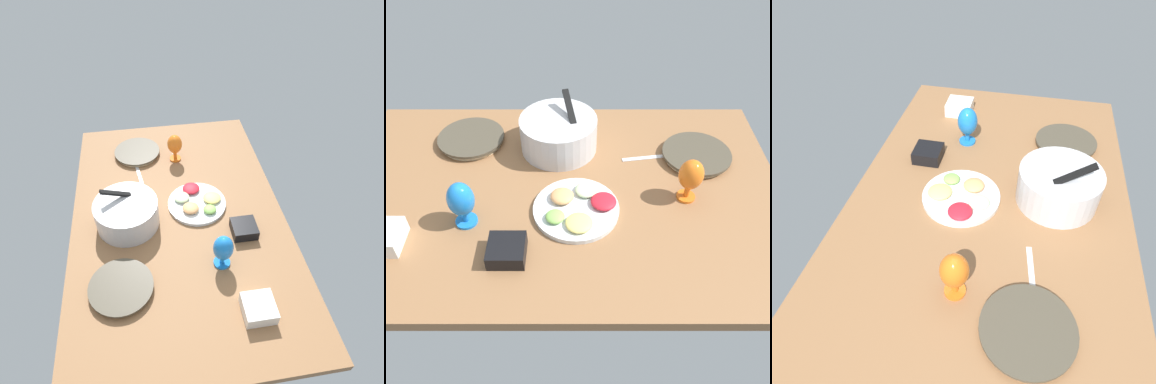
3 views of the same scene
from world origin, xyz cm
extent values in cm
cube|color=#8C603D|center=(0.00, 0.00, -2.00)|extent=(160.00, 104.00, 4.00)
cylinder|color=beige|center=(-37.29, 28.21, 0.90)|extent=(24.57, 24.57, 1.81)
cylinder|color=#494233|center=(-37.29, 28.21, 2.35)|extent=(26.71, 26.71, 1.08)
cylinder|color=beige|center=(52.25, 18.11, 0.86)|extent=(24.45, 24.45, 1.71)
cylinder|color=#494233|center=(52.25, 18.11, 2.23)|extent=(26.58, 26.58, 1.03)
cylinder|color=silver|center=(-1.46, 24.59, 6.79)|extent=(30.01, 30.01, 13.59)
cylinder|color=white|center=(-1.46, 24.59, 10.87)|extent=(27.01, 27.01, 2.45)
cube|color=black|center=(3.79, 24.59, 14.55)|extent=(7.88, 21.65, 12.33)
cylinder|color=silver|center=(5.47, -10.33, 0.90)|extent=(29.41, 29.41, 1.80)
ellipsoid|color=red|center=(14.80, -8.68, 3.04)|extent=(8.83, 8.83, 2.47)
ellipsoid|color=beige|center=(8.96, -2.96, 3.01)|extent=(7.85, 7.85, 2.43)
ellipsoid|color=#F2A566|center=(0.65, -6.35, 3.28)|extent=(8.08, 8.08, 2.96)
ellipsoid|color=#8CC659|center=(-1.43, -15.62, 3.01)|extent=(6.39, 6.39, 2.42)
ellipsoid|color=#F9E072|center=(6.45, -18.27, 2.93)|extent=(9.03, 9.03, 2.27)
cylinder|color=blue|center=(-30.99, -15.32, 0.50)|extent=(7.34, 7.34, 1.00)
cylinder|color=blue|center=(-30.99, -15.32, 2.75)|extent=(2.00, 2.00, 3.51)
ellipsoid|color=blue|center=(-30.99, -15.32, 10.78)|extent=(8.70, 8.70, 12.55)
cylinder|color=orange|center=(44.15, -3.82, 0.50)|extent=(6.53, 6.53, 1.00)
cylinder|color=orange|center=(44.15, -3.82, 3.13)|extent=(2.00, 2.00, 4.25)
ellipsoid|color=orange|center=(44.15, -3.82, 10.91)|extent=(8.43, 8.43, 11.32)
cube|color=black|center=(-15.67, -29.20, 2.65)|extent=(11.50, 11.50, 5.29)
cube|color=tan|center=(-15.67, -29.20, 4.34)|extent=(9.43, 9.43, 1.69)
cube|color=white|center=(-55.37, -24.28, 3.02)|extent=(12.36, 12.36, 6.03)
cube|color=#F9E072|center=(-55.37, -24.28, 4.95)|extent=(10.13, 10.13, 1.93)
cube|color=silver|center=(32.26, 17.79, 0.30)|extent=(18.07, 4.46, 0.60)
camera|label=1|loc=(-113.70, 10.82, 127.23)|focal=32.01mm
camera|label=2|loc=(6.11, -105.94, 103.43)|focal=38.42mm
camera|label=3|loc=(96.33, 9.90, 92.46)|focal=32.40mm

